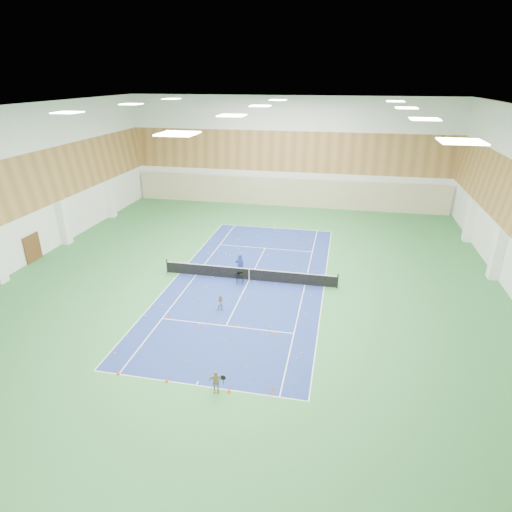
{
  "coord_description": "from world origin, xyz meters",
  "views": [
    {
      "loc": [
        6.26,
        -27.65,
        13.96
      ],
      "look_at": [
        0.53,
        -0.06,
        2.0
      ],
      "focal_mm": 30.0,
      "sensor_mm": 36.0,
      "label": 1
    }
  ],
  "objects_px": {
    "child_court": "(221,303)",
    "coach": "(240,265)",
    "tennis_net": "(249,273)",
    "ball_cart": "(240,278)",
    "child_apron": "(216,381)"
  },
  "relations": [
    {
      "from": "coach",
      "to": "child_apron",
      "type": "height_order",
      "value": "coach"
    },
    {
      "from": "tennis_net",
      "to": "child_court",
      "type": "bearing_deg",
      "value": -99.94
    },
    {
      "from": "child_apron",
      "to": "ball_cart",
      "type": "bearing_deg",
      "value": 82.24
    },
    {
      "from": "tennis_net",
      "to": "child_apron",
      "type": "xyz_separation_m",
      "value": [
        1.08,
        -12.1,
        0.05
      ]
    },
    {
      "from": "tennis_net",
      "to": "coach",
      "type": "height_order",
      "value": "coach"
    },
    {
      "from": "tennis_net",
      "to": "ball_cart",
      "type": "relative_size",
      "value": 14.49
    },
    {
      "from": "child_court",
      "to": "coach",
      "type": "bearing_deg",
      "value": 79.29
    },
    {
      "from": "ball_cart",
      "to": "tennis_net",
      "type": "bearing_deg",
      "value": 49.77
    },
    {
      "from": "coach",
      "to": "child_court",
      "type": "relative_size",
      "value": 1.64
    },
    {
      "from": "child_apron",
      "to": "ball_cart",
      "type": "distance_m",
      "value": 11.46
    },
    {
      "from": "ball_cart",
      "to": "child_court",
      "type": "bearing_deg",
      "value": -100.82
    },
    {
      "from": "child_court",
      "to": "ball_cart",
      "type": "distance_m",
      "value": 3.91
    },
    {
      "from": "child_apron",
      "to": "child_court",
      "type": "bearing_deg",
      "value": 88.55
    },
    {
      "from": "tennis_net",
      "to": "child_apron",
      "type": "relative_size",
      "value": 10.72
    },
    {
      "from": "tennis_net",
      "to": "ball_cart",
      "type": "xyz_separation_m",
      "value": [
        -0.51,
        -0.75,
        -0.11
      ]
    }
  ]
}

